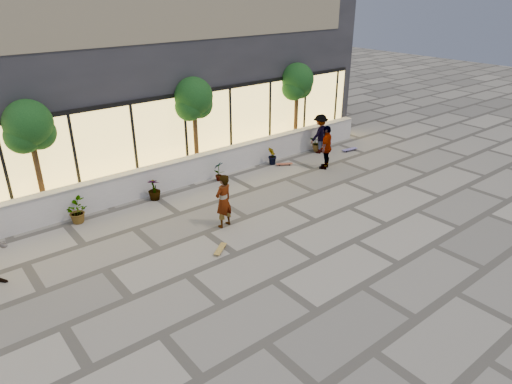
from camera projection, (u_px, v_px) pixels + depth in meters
ground at (273, 280)px, 12.01m from camera, size 80.00×80.00×0.00m
planter_wall at (149, 181)px, 16.77m from camera, size 22.00×0.42×1.04m
retail_building at (81, 59)px, 19.12m from camera, size 24.00×9.17×8.50m
shrub_c at (76, 211)px, 14.78m from camera, size 0.68×0.77×0.81m
shrub_d at (154, 189)px, 16.37m from camera, size 0.64×0.64×0.81m
shrub_e at (219, 171)px, 17.96m from camera, size 0.46×0.35×0.81m
shrub_f at (272, 156)px, 19.55m from camera, size 0.55×0.57×0.81m
shrub_g at (318, 143)px, 21.15m from camera, size 0.77×0.84×0.81m
tree_midwest at (29, 129)px, 14.26m from camera, size 1.60×1.50×3.92m
tree_mideast at (194, 101)px, 17.67m from camera, size 1.60×1.50×3.92m
tree_east at (297, 84)px, 20.79m from camera, size 1.60×1.50×3.92m
skater_center at (223, 201)px, 14.36m from camera, size 0.72×0.54×1.78m
skater_right_near at (326, 147)px, 18.99m from camera, size 1.17×0.91×1.85m
skater_right_far at (320, 134)px, 20.79m from camera, size 1.25×0.84×1.80m
skateboard_center at (220, 249)px, 13.31m from camera, size 0.67×0.56×0.08m
skateboard_right_near at (284, 164)px, 19.61m from camera, size 0.72×0.50×0.09m
skateboard_right_far at (350, 149)px, 21.31m from camera, size 0.84×0.31×0.10m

